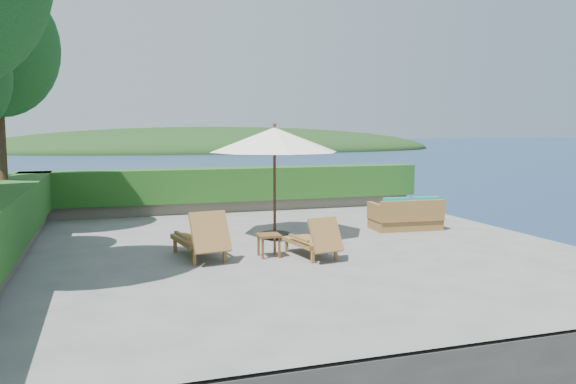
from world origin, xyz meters
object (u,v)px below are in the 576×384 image
object	(u,v)px
lounge_left	(201,238)
wicker_loveseat	(406,216)
lounge_right	(314,240)
side_table	(269,238)
patio_umbrella	(275,141)

from	to	relation	value
lounge_left	wicker_loveseat	xyz separation A→B (m)	(5.50, 1.65, -0.09)
lounge_right	wicker_loveseat	xyz separation A→B (m)	(3.36, 2.24, -0.02)
lounge_right	wicker_loveseat	bearing A→B (deg)	24.75
lounge_right	wicker_loveseat	distance (m)	4.04
lounge_left	side_table	xyz separation A→B (m)	(1.31, -0.25, -0.04)
patio_umbrella	lounge_right	distance (m)	2.93
patio_umbrella	lounge_left	size ratio (longest dim) A/B	1.79
patio_umbrella	wicker_loveseat	size ratio (longest dim) A/B	1.80
lounge_left	lounge_right	xyz separation A→B (m)	(2.14, -0.59, -0.06)
patio_umbrella	side_table	distance (m)	2.75
lounge_left	wicker_loveseat	bearing A→B (deg)	7.55
patio_umbrella	lounge_left	distance (m)	3.17
patio_umbrella	side_table	world-z (taller)	patio_umbrella
patio_umbrella	wicker_loveseat	world-z (taller)	patio_umbrella
patio_umbrella	side_table	xyz separation A→B (m)	(-0.68, -1.87, -1.89)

